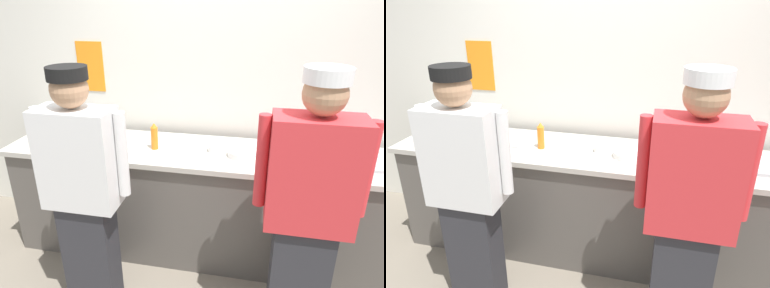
# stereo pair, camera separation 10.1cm
# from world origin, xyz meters

# --- Properties ---
(ground_plane) EXTENTS (9.00, 9.00, 0.00)m
(ground_plane) POSITION_xyz_m (0.00, 0.00, 0.00)
(ground_plane) COLOR slate
(wall_back) EXTENTS (5.04, 0.11, 2.74)m
(wall_back) POSITION_xyz_m (-0.00, 0.82, 1.37)
(wall_back) COLOR silver
(wall_back) RESTS_ON ground
(prep_counter) EXTENTS (3.21, 0.67, 0.93)m
(prep_counter) POSITION_xyz_m (0.00, 0.35, 0.47)
(prep_counter) COLOR #56514C
(prep_counter) RESTS_ON ground
(chef_near_left) EXTENTS (0.61, 0.24, 1.67)m
(chef_near_left) POSITION_xyz_m (-0.70, -0.33, 0.89)
(chef_near_left) COLOR #2D2D33
(chef_near_left) RESTS_ON ground
(chef_center) EXTENTS (0.62, 0.24, 1.72)m
(chef_center) POSITION_xyz_m (0.66, -0.32, 0.92)
(chef_center) COLOR #2D2D33
(chef_center) RESTS_ON ground
(plate_stack_front) EXTENTS (0.21, 0.21, 0.05)m
(plate_stack_front) POSITION_xyz_m (0.25, 0.31, 0.96)
(plate_stack_front) COLOR white
(plate_stack_front) RESTS_ON prep_counter
(mixing_bowl_steel) EXTENTS (0.35, 0.35, 0.10)m
(mixing_bowl_steel) POSITION_xyz_m (-1.07, 0.34, 0.98)
(mixing_bowl_steel) COLOR #B7BABF
(mixing_bowl_steel) RESTS_ON prep_counter
(sheet_tray) EXTENTS (0.50, 0.30, 0.02)m
(sheet_tray) POSITION_xyz_m (1.07, 0.35, 0.94)
(sheet_tray) COLOR #B7BABF
(sheet_tray) RESTS_ON prep_counter
(squeeze_bottle_primary) EXTENTS (0.05, 0.05, 0.21)m
(squeeze_bottle_primary) POSITION_xyz_m (-0.43, 0.31, 1.03)
(squeeze_bottle_primary) COLOR orange
(squeeze_bottle_primary) RESTS_ON prep_counter
(squeeze_bottle_secondary) EXTENTS (0.06, 0.06, 0.21)m
(squeeze_bottle_secondary) POSITION_xyz_m (-1.26, 0.18, 1.03)
(squeeze_bottle_secondary) COLOR #E5E066
(squeeze_bottle_secondary) RESTS_ON prep_counter
(squeeze_bottle_spare) EXTENTS (0.06, 0.06, 0.20)m
(squeeze_bottle_spare) POSITION_xyz_m (0.61, 0.39, 1.03)
(squeeze_bottle_spare) COLOR red
(squeeze_bottle_spare) RESTS_ON prep_counter
(ramekin_green_sauce) EXTENTS (0.10, 0.10, 0.05)m
(ramekin_green_sauce) POSITION_xyz_m (0.04, 0.36, 0.96)
(ramekin_green_sauce) COLOR white
(ramekin_green_sauce) RESTS_ON prep_counter
(ramekin_orange_sauce) EXTENTS (0.09, 0.09, 0.04)m
(ramekin_orange_sauce) POSITION_xyz_m (0.48, 0.52, 0.95)
(ramekin_orange_sauce) COLOR white
(ramekin_orange_sauce) RESTS_ON prep_counter
(ramekin_yellow_sauce) EXTENTS (0.10, 0.10, 0.04)m
(ramekin_yellow_sauce) POSITION_xyz_m (-1.37, 0.35, 0.95)
(ramekin_yellow_sauce) COLOR white
(ramekin_yellow_sauce) RESTS_ON prep_counter
(ramekin_red_sauce) EXTENTS (0.08, 0.08, 0.04)m
(ramekin_red_sauce) POSITION_xyz_m (0.50, 0.31, 0.95)
(ramekin_red_sauce) COLOR white
(ramekin_red_sauce) RESTS_ON prep_counter
(chefs_knife) EXTENTS (0.28, 0.03, 0.02)m
(chefs_knife) POSITION_xyz_m (-0.73, 0.29, 0.94)
(chefs_knife) COLOR #B7BABF
(chefs_knife) RESTS_ON prep_counter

